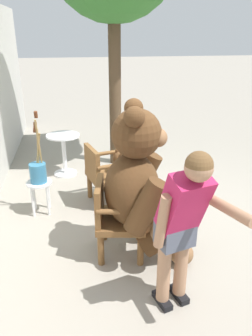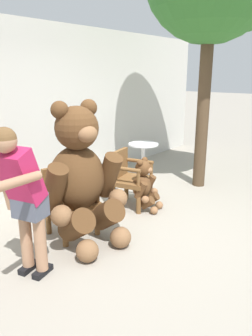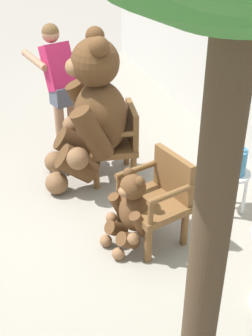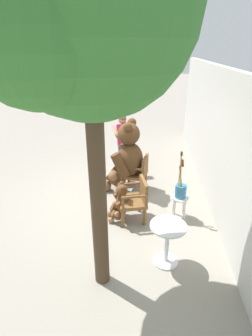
{
  "view_description": "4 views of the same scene",
  "coord_description": "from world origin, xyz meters",
  "px_view_note": "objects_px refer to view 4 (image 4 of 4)",
  "views": [
    {
      "loc": [
        -3.66,
        1.15,
        2.32
      ],
      "look_at": [
        0.18,
        0.49,
        0.69
      ],
      "focal_mm": 35.0,
      "sensor_mm": 36.0,
      "label": 1
    },
    {
      "loc": [
        -3.1,
        -2.27,
        1.99
      ],
      "look_at": [
        0.09,
        0.38,
        0.78
      ],
      "focal_mm": 35.0,
      "sensor_mm": 36.0,
      "label": 2
    },
    {
      "loc": [
        3.83,
        -0.73,
        2.94
      ],
      "look_at": [
        0.32,
        0.52,
        0.66
      ],
      "focal_mm": 50.0,
      "sensor_mm": 36.0,
      "label": 3
    },
    {
      "loc": [
        4.96,
        0.95,
        3.17
      ],
      "look_at": [
        -0.21,
        0.5,
        0.74
      ],
      "focal_mm": 28.0,
      "sensor_mm": 36.0,
      "label": 4
    }
  ],
  "objects_px": {
    "teddy_bear_small": "(120,202)",
    "patio_tree": "(81,13)",
    "wooden_chair_right": "(135,199)",
    "teddy_bear_large": "(126,157)",
    "brush_bucket": "(181,189)",
    "person_visitor": "(123,141)",
    "wooden_chair_left": "(138,172)",
    "white_stool": "(180,201)",
    "round_side_table": "(167,240)"
  },
  "relations": [
    {
      "from": "teddy_bear_small",
      "to": "patio_tree",
      "type": "bearing_deg",
      "value": -5.82
    },
    {
      "from": "wooden_chair_right",
      "to": "round_side_table",
      "type": "height_order",
      "value": "wooden_chair_right"
    },
    {
      "from": "wooden_chair_left",
      "to": "person_visitor",
      "type": "distance_m",
      "value": 1.1
    },
    {
      "from": "brush_bucket",
      "to": "round_side_table",
      "type": "height_order",
      "value": "brush_bucket"
    },
    {
      "from": "person_visitor",
      "to": "brush_bucket",
      "type": "xyz_separation_m",
      "value": [
        1.95,
        1.31,
        -0.28
      ]
    },
    {
      "from": "teddy_bear_small",
      "to": "brush_bucket",
      "type": "xyz_separation_m",
      "value": [
        -0.17,
        1.16,
        0.25
      ]
    },
    {
      "from": "wooden_chair_right",
      "to": "patio_tree",
      "type": "relative_size",
      "value": 0.19
    },
    {
      "from": "teddy_bear_small",
      "to": "teddy_bear_large",
      "type": "bearing_deg",
      "value": 179.47
    },
    {
      "from": "wooden_chair_right",
      "to": "teddy_bear_small",
      "type": "relative_size",
      "value": 1.09
    },
    {
      "from": "wooden_chair_left",
      "to": "person_visitor",
      "type": "relative_size",
      "value": 0.55
    },
    {
      "from": "teddy_bear_large",
      "to": "wooden_chair_right",
      "type": "bearing_deg",
      "value": 12.54
    },
    {
      "from": "teddy_bear_large",
      "to": "person_visitor",
      "type": "bearing_deg",
      "value": -170.19
    },
    {
      "from": "teddy_bear_large",
      "to": "teddy_bear_small",
      "type": "height_order",
      "value": "teddy_bear_large"
    },
    {
      "from": "person_visitor",
      "to": "brush_bucket",
      "type": "bearing_deg",
      "value": 33.75
    },
    {
      "from": "person_visitor",
      "to": "brush_bucket",
      "type": "distance_m",
      "value": 2.37
    },
    {
      "from": "wooden_chair_right",
      "to": "brush_bucket",
      "type": "bearing_deg",
      "value": 99.15
    },
    {
      "from": "person_visitor",
      "to": "brush_bucket",
      "type": "height_order",
      "value": "person_visitor"
    },
    {
      "from": "round_side_table",
      "to": "person_visitor",
      "type": "bearing_deg",
      "value": -162.97
    },
    {
      "from": "wooden_chair_left",
      "to": "brush_bucket",
      "type": "xyz_separation_m",
      "value": [
        1.05,
        0.88,
        0.17
      ]
    },
    {
      "from": "wooden_chair_left",
      "to": "round_side_table",
      "type": "relative_size",
      "value": 1.19
    },
    {
      "from": "patio_tree",
      "to": "wooden_chair_right",
      "type": "bearing_deg",
      "value": 164.85
    },
    {
      "from": "white_stool",
      "to": "patio_tree",
      "type": "distance_m",
      "value": 3.81
    },
    {
      "from": "patio_tree",
      "to": "white_stool",
      "type": "bearing_deg",
      "value": 143.38
    },
    {
      "from": "round_side_table",
      "to": "brush_bucket",
      "type": "bearing_deg",
      "value": 165.94
    },
    {
      "from": "white_stool",
      "to": "brush_bucket",
      "type": "relative_size",
      "value": 0.48
    },
    {
      "from": "wooden_chair_right",
      "to": "teddy_bear_small",
      "type": "distance_m",
      "value": 0.29
    },
    {
      "from": "teddy_bear_small",
      "to": "white_stool",
      "type": "xyz_separation_m",
      "value": [
        -0.17,
        1.17,
        -0.03
      ]
    },
    {
      "from": "wooden_chair_left",
      "to": "white_stool",
      "type": "distance_m",
      "value": 1.37
    },
    {
      "from": "teddy_bear_large",
      "to": "teddy_bear_small",
      "type": "xyz_separation_m",
      "value": [
        1.24,
        -0.01,
        -0.45
      ]
    },
    {
      "from": "teddy_bear_large",
      "to": "patio_tree",
      "type": "height_order",
      "value": "patio_tree"
    },
    {
      "from": "person_visitor",
      "to": "wooden_chair_left",
      "type": "bearing_deg",
      "value": 24.98
    },
    {
      "from": "wooden_chair_right",
      "to": "teddy_bear_large",
      "type": "height_order",
      "value": "teddy_bear_large"
    },
    {
      "from": "wooden_chair_right",
      "to": "teddy_bear_small",
      "type": "xyz_separation_m",
      "value": [
        0.03,
        -0.28,
        -0.07
      ]
    },
    {
      "from": "wooden_chair_left",
      "to": "teddy_bear_large",
      "type": "xyz_separation_m",
      "value": [
        -0.03,
        -0.27,
        0.37
      ]
    },
    {
      "from": "wooden_chair_left",
      "to": "teddy_bear_small",
      "type": "height_order",
      "value": "wooden_chair_left"
    },
    {
      "from": "teddy_bear_large",
      "to": "brush_bucket",
      "type": "height_order",
      "value": "teddy_bear_large"
    },
    {
      "from": "person_visitor",
      "to": "white_stool",
      "type": "relative_size",
      "value": 3.38
    },
    {
      "from": "wooden_chair_left",
      "to": "teddy_bear_large",
      "type": "relative_size",
      "value": 0.51
    },
    {
      "from": "wooden_chair_left",
      "to": "patio_tree",
      "type": "distance_m",
      "value": 4.13
    },
    {
      "from": "wooden_chair_left",
      "to": "teddy_bear_large",
      "type": "bearing_deg",
      "value": -95.63
    },
    {
      "from": "teddy_bear_small",
      "to": "brush_bucket",
      "type": "relative_size",
      "value": 0.83
    },
    {
      "from": "wooden_chair_right",
      "to": "teddy_bear_small",
      "type": "height_order",
      "value": "wooden_chair_right"
    },
    {
      "from": "wooden_chair_left",
      "to": "round_side_table",
      "type": "distance_m",
      "value": 2.38
    },
    {
      "from": "white_stool",
      "to": "teddy_bear_large",
      "type": "bearing_deg",
      "value": -132.76
    },
    {
      "from": "brush_bucket",
      "to": "teddy_bear_small",
      "type": "bearing_deg",
      "value": -81.81
    },
    {
      "from": "brush_bucket",
      "to": "teddy_bear_large",
      "type": "bearing_deg",
      "value": -132.91
    },
    {
      "from": "wooden_chair_left",
      "to": "white_stool",
      "type": "relative_size",
      "value": 1.87
    },
    {
      "from": "teddy_bear_small",
      "to": "wooden_chair_right",
      "type": "bearing_deg",
      "value": 95.13
    },
    {
      "from": "round_side_table",
      "to": "wooden_chair_right",
      "type": "bearing_deg",
      "value": -153.4
    },
    {
      "from": "brush_bucket",
      "to": "person_visitor",
      "type": "bearing_deg",
      "value": -146.25
    }
  ]
}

